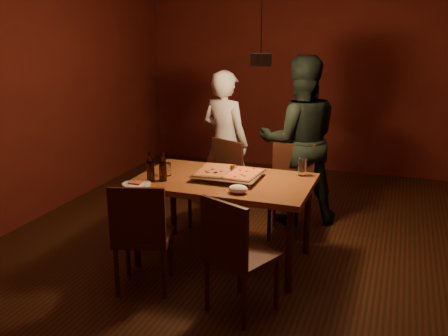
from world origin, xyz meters
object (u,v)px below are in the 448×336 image
(pizza_tray, at_px, (229,176))
(beer_bottle_b, at_px, (163,167))
(plate_slice, at_px, (136,184))
(pendant_lamp, at_px, (261,58))
(chair_far_left, at_px, (220,176))
(dining_table, at_px, (224,187))
(chair_far_right, at_px, (292,181))
(chair_near_left, at_px, (141,228))
(diner_dark, at_px, (299,141))
(diner_white, at_px, (225,142))
(beer_bottle_a, at_px, (150,167))
(chair_near_right, at_px, (234,246))

(pizza_tray, xyz_separation_m, beer_bottle_b, (-0.50, -0.25, 0.10))
(plate_slice, bearing_deg, pendant_lamp, 35.02)
(plate_slice, bearing_deg, chair_far_left, 74.29)
(dining_table, bearing_deg, plate_slice, -147.58)
(dining_table, distance_m, beer_bottle_b, 0.56)
(chair_far_right, xyz_separation_m, pizza_tray, (-0.39, -0.78, 0.24))
(pizza_tray, bearing_deg, chair_far_right, 68.65)
(chair_near_left, distance_m, diner_dark, 2.10)
(chair_far_left, xyz_separation_m, plate_slice, (-0.32, -1.14, 0.22))
(chair_far_left, distance_m, pendant_lamp, 1.44)
(diner_white, xyz_separation_m, diner_dark, (0.83, -0.03, 0.09))
(chair_far_left, relative_size, beer_bottle_a, 2.21)
(beer_bottle_a, bearing_deg, pendant_lamp, 29.67)
(chair_near_left, distance_m, beer_bottle_a, 0.63)
(beer_bottle_a, bearing_deg, diner_white, 83.67)
(chair_far_left, relative_size, diner_white, 0.35)
(chair_far_left, relative_size, pizza_tray, 1.01)
(beer_bottle_a, relative_size, plate_slice, 1.07)
(chair_near_left, bearing_deg, chair_far_right, 45.23)
(chair_near_right, bearing_deg, plate_slice, -179.17)
(dining_table, distance_m, diner_white, 1.25)
(dining_table, relative_size, chair_far_left, 2.70)
(chair_near_right, distance_m, plate_slice, 1.11)
(chair_near_right, bearing_deg, dining_table, 137.96)
(pizza_tray, height_order, plate_slice, pizza_tray)
(pendant_lamp, bearing_deg, chair_near_left, -123.95)
(pizza_tray, distance_m, beer_bottle_a, 0.67)
(pizza_tray, xyz_separation_m, pendant_lamp, (0.22, 0.18, 0.99))
(beer_bottle_b, distance_m, diner_white, 1.40)
(diner_dark, bearing_deg, chair_far_right, 69.49)
(diner_white, bearing_deg, pendant_lamp, 141.81)
(dining_table, xyz_separation_m, pendant_lamp, (0.25, 0.21, 1.08))
(chair_far_left, distance_m, chair_near_right, 1.70)
(dining_table, bearing_deg, beer_bottle_a, -156.22)
(beer_bottle_b, xyz_separation_m, plate_slice, (-0.16, -0.18, -0.12))
(pendant_lamp, bearing_deg, beer_bottle_a, -150.33)
(beer_bottle_b, xyz_separation_m, diner_dark, (0.89, 1.37, -0.00))
(chair_near_right, distance_m, diner_white, 2.16)
(beer_bottle_b, bearing_deg, chair_near_left, -82.75)
(pendant_lamp, bearing_deg, diner_dark, 79.86)
(chair_far_right, xyz_separation_m, chair_near_left, (-0.83, -1.57, 0.00))
(beer_bottle_b, bearing_deg, chair_near_right, -35.40)
(chair_far_left, bearing_deg, plate_slice, 98.33)
(chair_near_right, relative_size, beer_bottle_a, 2.20)
(pizza_tray, relative_size, diner_white, 0.35)
(chair_far_left, relative_size, plate_slice, 2.36)
(beer_bottle_b, bearing_deg, diner_dark, 57.17)
(beer_bottle_a, height_order, plate_slice, beer_bottle_a)
(chair_near_left, distance_m, pizza_tray, 0.93)
(pizza_tray, height_order, diner_dark, diner_dark)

